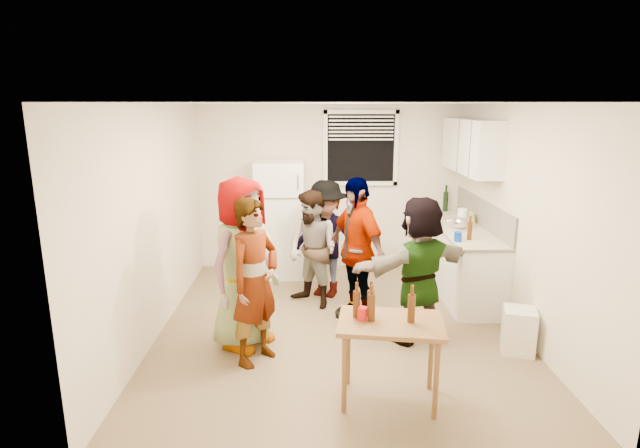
{
  "coord_description": "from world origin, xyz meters",
  "views": [
    {
      "loc": [
        -0.32,
        -5.28,
        2.49
      ],
      "look_at": [
        -0.2,
        0.28,
        1.15
      ],
      "focal_mm": 28.0,
      "sensor_mm": 36.0,
      "label": 1
    }
  ],
  "objects_px": {
    "beer_bottle_counter": "(469,240)",
    "guest_orange": "(416,338)",
    "guest_back_left": "(313,305)",
    "serving_table": "(388,400)",
    "guest_back_right": "(325,295)",
    "trash_bin": "(519,329)",
    "beer_bottle_table": "(411,322)",
    "guest_stripe": "(257,359)",
    "blue_cup": "(458,241)",
    "wine_bottle": "(445,211)",
    "refrigerator": "(280,219)",
    "guest_grey": "(246,343)",
    "guest_black": "(355,318)",
    "red_cup": "(362,320)",
    "kettle": "(460,229)"
  },
  "relations": [
    {
      "from": "beer_bottle_counter",
      "to": "guest_orange",
      "type": "relative_size",
      "value": 0.14
    },
    {
      "from": "guest_back_left",
      "to": "guest_orange",
      "type": "xyz_separation_m",
      "value": [
        1.12,
        -0.96,
        0.0
      ]
    },
    {
      "from": "serving_table",
      "to": "guest_back_right",
      "type": "xyz_separation_m",
      "value": [
        -0.46,
        2.45,
        0.0
      ]
    },
    {
      "from": "trash_bin",
      "to": "beer_bottle_table",
      "type": "bearing_deg",
      "value": -146.61
    },
    {
      "from": "guest_stripe",
      "to": "guest_back_right",
      "type": "relative_size",
      "value": 1.06
    },
    {
      "from": "blue_cup",
      "to": "guest_orange",
      "type": "xyz_separation_m",
      "value": [
        -0.6,
        -0.7,
        -0.9
      ]
    },
    {
      "from": "wine_bottle",
      "to": "beer_bottle_counter",
      "type": "height_order",
      "value": "wine_bottle"
    },
    {
      "from": "refrigerator",
      "to": "beer_bottle_table",
      "type": "xyz_separation_m",
      "value": [
        1.26,
        -3.35,
        -0.12
      ]
    },
    {
      "from": "wine_bottle",
      "to": "guest_orange",
      "type": "height_order",
      "value": "wine_bottle"
    },
    {
      "from": "guest_grey",
      "to": "guest_back_left",
      "type": "xyz_separation_m",
      "value": [
        0.73,
        1.04,
        0.0
      ]
    },
    {
      "from": "beer_bottle_table",
      "to": "guest_black",
      "type": "distance_m",
      "value": 1.9
    },
    {
      "from": "guest_stripe",
      "to": "trash_bin",
      "type": "bearing_deg",
      "value": -50.79
    },
    {
      "from": "blue_cup",
      "to": "guest_back_right",
      "type": "distance_m",
      "value": 1.89
    },
    {
      "from": "wine_bottle",
      "to": "serving_table",
      "type": "distance_m",
      "value": 3.95
    },
    {
      "from": "trash_bin",
      "to": "guest_stripe",
      "type": "bearing_deg",
      "value": -177.5
    },
    {
      "from": "guest_grey",
      "to": "guest_stripe",
      "type": "relative_size",
      "value": 1.09
    },
    {
      "from": "guest_back_right",
      "to": "refrigerator",
      "type": "bearing_deg",
      "value": 151.63
    },
    {
      "from": "refrigerator",
      "to": "guest_stripe",
      "type": "bearing_deg",
      "value": -92.26
    },
    {
      "from": "guest_back_left",
      "to": "guest_back_right",
      "type": "height_order",
      "value": "guest_back_right"
    },
    {
      "from": "blue_cup",
      "to": "guest_grey",
      "type": "distance_m",
      "value": 2.73
    },
    {
      "from": "blue_cup",
      "to": "refrigerator",
      "type": "bearing_deg",
      "value": 145.96
    },
    {
      "from": "red_cup",
      "to": "guest_back_right",
      "type": "distance_m",
      "value": 2.54
    },
    {
      "from": "kettle",
      "to": "guest_back_right",
      "type": "height_order",
      "value": "kettle"
    },
    {
      "from": "trash_bin",
      "to": "guest_stripe",
      "type": "relative_size",
      "value": 0.28
    },
    {
      "from": "kettle",
      "to": "guest_black",
      "type": "distance_m",
      "value": 1.86
    },
    {
      "from": "trash_bin",
      "to": "blue_cup",
      "type": "bearing_deg",
      "value": 110.36
    },
    {
      "from": "guest_black",
      "to": "guest_grey",
      "type": "bearing_deg",
      "value": -92.71
    },
    {
      "from": "blue_cup",
      "to": "guest_stripe",
      "type": "distance_m",
      "value": 2.71
    },
    {
      "from": "kettle",
      "to": "beer_bottle_counter",
      "type": "relative_size",
      "value": 1.11
    },
    {
      "from": "guest_stripe",
      "to": "guest_orange",
      "type": "relative_size",
      "value": 1.04
    },
    {
      "from": "beer_bottle_table",
      "to": "guest_stripe",
      "type": "bearing_deg",
      "value": 151.46
    },
    {
      "from": "trash_bin",
      "to": "guest_stripe",
      "type": "xyz_separation_m",
      "value": [
        -2.67,
        -0.12,
        -0.25
      ]
    },
    {
      "from": "beer_bottle_counter",
      "to": "trash_bin",
      "type": "xyz_separation_m",
      "value": [
        0.22,
        -1.09,
        -0.65
      ]
    },
    {
      "from": "guest_back_left",
      "to": "guest_black",
      "type": "distance_m",
      "value": 0.64
    },
    {
      "from": "wine_bottle",
      "to": "beer_bottle_table",
      "type": "xyz_separation_m",
      "value": [
        -1.24,
        -3.6,
        -0.17
      ]
    },
    {
      "from": "kettle",
      "to": "wine_bottle",
      "type": "xyz_separation_m",
      "value": [
        0.1,
        1.11,
        0.0
      ]
    },
    {
      "from": "guest_black",
      "to": "trash_bin",
      "type": "bearing_deg",
      "value": 31.84
    },
    {
      "from": "guest_back_right",
      "to": "guest_black",
      "type": "relative_size",
      "value": 0.91
    },
    {
      "from": "guest_stripe",
      "to": "blue_cup",
      "type": "bearing_deg",
      "value": -27.01
    },
    {
      "from": "trash_bin",
      "to": "kettle",
      "type": "bearing_deg",
      "value": 95.85
    },
    {
      "from": "guest_back_left",
      "to": "wine_bottle",
      "type": "bearing_deg",
      "value": 79.16
    },
    {
      "from": "serving_table",
      "to": "red_cup",
      "type": "distance_m",
      "value": 0.77
    },
    {
      "from": "beer_bottle_table",
      "to": "guest_black",
      "type": "bearing_deg",
      "value": 99.86
    },
    {
      "from": "beer_bottle_counter",
      "to": "serving_table",
      "type": "bearing_deg",
      "value": -122.92
    },
    {
      "from": "guest_back_left",
      "to": "guest_orange",
      "type": "distance_m",
      "value": 1.47
    },
    {
      "from": "guest_grey",
      "to": "guest_stripe",
      "type": "xyz_separation_m",
      "value": [
        0.16,
        -0.35,
        0.0
      ]
    },
    {
      "from": "kettle",
      "to": "guest_grey",
      "type": "xyz_separation_m",
      "value": [
        -2.66,
        -1.39,
        -0.9
      ]
    },
    {
      "from": "trash_bin",
      "to": "guest_stripe",
      "type": "height_order",
      "value": "trash_bin"
    },
    {
      "from": "red_cup",
      "to": "guest_back_right",
      "type": "xyz_separation_m",
      "value": [
        -0.23,
        2.42,
        -0.73
      ]
    },
    {
      "from": "beer_bottle_counter",
      "to": "blue_cup",
      "type": "distance_m",
      "value": 0.18
    }
  ]
}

